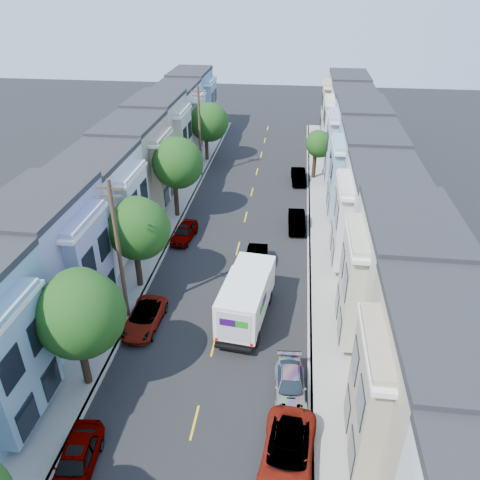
# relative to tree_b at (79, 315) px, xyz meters

# --- Properties ---
(ground) EXTENTS (160.00, 160.00, 0.00)m
(ground) POSITION_rel_tree_b_xyz_m (6.30, 4.06, -5.04)
(ground) COLOR black
(ground) RESTS_ON ground
(road_slab) EXTENTS (12.00, 70.00, 0.02)m
(road_slab) POSITION_rel_tree_b_xyz_m (6.30, 19.06, -5.03)
(road_slab) COLOR black
(road_slab) RESTS_ON ground
(curb_left) EXTENTS (0.30, 70.00, 0.15)m
(curb_left) POSITION_rel_tree_b_xyz_m (0.25, 19.06, -4.96)
(curb_left) COLOR gray
(curb_left) RESTS_ON ground
(curb_right) EXTENTS (0.30, 70.00, 0.15)m
(curb_right) POSITION_rel_tree_b_xyz_m (12.35, 19.06, -4.96)
(curb_right) COLOR gray
(curb_right) RESTS_ON ground
(sidewalk_left) EXTENTS (2.60, 70.00, 0.15)m
(sidewalk_left) POSITION_rel_tree_b_xyz_m (-1.05, 19.06, -4.96)
(sidewalk_left) COLOR gray
(sidewalk_left) RESTS_ON ground
(sidewalk_right) EXTENTS (2.60, 70.00, 0.15)m
(sidewalk_right) POSITION_rel_tree_b_xyz_m (13.65, 19.06, -4.96)
(sidewalk_right) COLOR gray
(sidewalk_right) RESTS_ON ground
(centerline) EXTENTS (0.12, 70.00, 0.01)m
(centerline) POSITION_rel_tree_b_xyz_m (6.30, 19.06, -5.04)
(centerline) COLOR gold
(centerline) RESTS_ON ground
(townhouse_row_left) EXTENTS (5.00, 70.00, 8.50)m
(townhouse_row_left) POSITION_rel_tree_b_xyz_m (-4.85, 19.06, -5.04)
(townhouse_row_left) COLOR silver
(townhouse_row_left) RESTS_ON ground
(townhouse_row_right) EXTENTS (5.00, 70.00, 8.50)m
(townhouse_row_right) POSITION_rel_tree_b_xyz_m (17.45, 19.06, -5.04)
(townhouse_row_right) COLOR silver
(townhouse_row_right) RESTS_ON ground
(tree_b) EXTENTS (4.70, 4.70, 7.41)m
(tree_b) POSITION_rel_tree_b_xyz_m (0.00, 0.00, 0.00)
(tree_b) COLOR black
(tree_b) RESTS_ON ground
(tree_c) EXTENTS (4.46, 4.46, 7.14)m
(tree_c) POSITION_rel_tree_b_xyz_m (-0.00, 9.72, -0.15)
(tree_c) COLOR black
(tree_c) RESTS_ON ground
(tree_d) EXTENTS (4.70, 4.70, 7.81)m
(tree_d) POSITION_rel_tree_b_xyz_m (-0.00, 21.45, 0.40)
(tree_d) COLOR black
(tree_d) RESTS_ON ground
(tree_e) EXTENTS (4.70, 4.70, 7.20)m
(tree_e) POSITION_rel_tree_b_xyz_m (0.00, 37.21, -0.20)
(tree_e) COLOR black
(tree_e) RESTS_ON ground
(tree_far_r) EXTENTS (2.96, 2.96, 5.54)m
(tree_far_r) POSITION_rel_tree_b_xyz_m (13.20, 32.82, -1.04)
(tree_far_r) COLOR black
(tree_far_r) RESTS_ON ground
(utility_pole_near) EXTENTS (1.60, 0.26, 10.00)m
(utility_pole_near) POSITION_rel_tree_b_xyz_m (0.00, 6.06, 0.12)
(utility_pole_near) COLOR #42301E
(utility_pole_near) RESTS_ON ground
(utility_pole_far) EXTENTS (1.60, 0.26, 10.00)m
(utility_pole_far) POSITION_rel_tree_b_xyz_m (0.00, 32.06, 0.12)
(utility_pole_far) COLOR #42301E
(utility_pole_far) RESTS_ON ground
(fedex_truck) EXTENTS (2.67, 6.94, 3.33)m
(fedex_truck) POSITION_rel_tree_b_xyz_m (8.05, 6.84, -3.18)
(fedex_truck) COLOR white
(fedex_truck) RESTS_ON ground
(lead_sedan) EXTENTS (1.65, 4.51, 1.49)m
(lead_sedan) POSITION_rel_tree_b_xyz_m (8.15, 13.09, -4.29)
(lead_sedan) COLOR black
(lead_sedan) RESTS_ON ground
(parked_left_b) EXTENTS (2.12, 4.63, 1.46)m
(parked_left_b) POSITION_rel_tree_b_xyz_m (1.40, -5.30, -4.31)
(parked_left_b) COLOR black
(parked_left_b) RESTS_ON ground
(parked_left_c) EXTENTS (2.29, 4.68, 1.28)m
(parked_left_c) POSITION_rel_tree_b_xyz_m (1.40, 5.28, -4.40)
(parked_left_c) COLOR #8B8F9E
(parked_left_c) RESTS_ON ground
(parked_left_d) EXTENTS (2.04, 4.38, 1.38)m
(parked_left_d) POSITION_rel_tree_b_xyz_m (1.40, 17.12, -4.35)
(parked_left_d) COLOR black
(parked_left_d) RESTS_ON ground
(parked_right_a) EXTENTS (2.87, 5.52, 1.49)m
(parked_right_a) POSITION_rel_tree_b_xyz_m (11.20, -3.77, -4.29)
(parked_right_a) COLOR #5A5E5F
(parked_right_a) RESTS_ON ground
(parked_right_b) EXTENTS (1.97, 4.19, 1.23)m
(parked_right_b) POSITION_rel_tree_b_xyz_m (11.20, 0.67, -4.42)
(parked_right_b) COLOR silver
(parked_right_b) RESTS_ON ground
(parked_right_c) EXTENTS (1.69, 4.29, 1.41)m
(parked_right_c) POSITION_rel_tree_b_xyz_m (11.20, 20.38, -4.33)
(parked_right_c) COLOR black
(parked_right_c) RESTS_ON ground
(parked_right_d) EXTENTS (1.81, 4.32, 1.41)m
(parked_right_d) POSITION_rel_tree_b_xyz_m (11.20, 31.41, -4.33)
(parked_right_d) COLOR black
(parked_right_d) RESTS_ON ground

